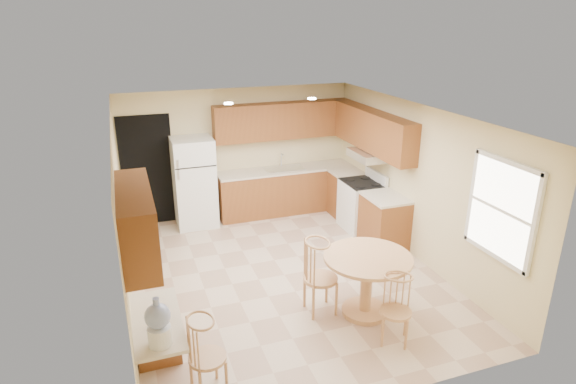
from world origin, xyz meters
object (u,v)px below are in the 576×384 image
object	(u,v)px
stove	(362,205)
chair_table_b	(400,307)
chair_table_a	(324,273)
refrigerator	(194,182)
dining_table	(367,276)
chair_desk	(208,353)
water_crock	(158,324)

from	to	relation	value
stove	chair_table_b	world-z (taller)	stove
chair_table_a	chair_table_b	world-z (taller)	chair_table_a
refrigerator	stove	world-z (taller)	refrigerator
refrigerator	stove	bearing A→B (deg)	-22.99
dining_table	chair_table_b	distance (m)	0.74
refrigerator	chair_table_a	xyz separation A→B (m)	(1.09, -3.56, -0.21)
chair_desk	dining_table	bearing A→B (deg)	99.27
dining_table	water_crock	bearing A→B (deg)	-163.33
refrigerator	chair_desk	xyz separation A→B (m)	(-0.60, -4.54, -0.29)
refrigerator	chair_desk	bearing A→B (deg)	-97.53
refrigerator	chair_table_a	bearing A→B (deg)	-72.93
refrigerator	dining_table	size ratio (longest dim) A/B	1.46
water_crock	chair_table_a	bearing A→B (deg)	24.07
chair_table_a	chair_table_b	xyz separation A→B (m)	(0.60, -0.88, -0.10)
chair_desk	water_crock	distance (m)	0.64
chair_desk	stove	bearing A→B (deg)	122.79
chair_table_a	chair_desk	bearing A→B (deg)	-59.53
dining_table	chair_table_a	size ratio (longest dim) A/B	1.11
dining_table	chair_desk	xyz separation A→B (m)	(-2.24, -0.82, -0.01)
chair_table_a	chair_table_b	size ratio (longest dim) A/B	1.18
dining_table	chair_table_a	world-z (taller)	chair_table_a
refrigerator	chair_table_b	world-z (taller)	refrigerator
refrigerator	stove	size ratio (longest dim) A/B	1.55
chair_table_b	stove	bearing A→B (deg)	-79.27
refrigerator	stove	xyz separation A→B (m)	(2.88, -1.22, -0.37)
water_crock	dining_table	bearing A→B (deg)	16.67
stove	chair_desk	distance (m)	4.80
water_crock	stove	bearing A→B (deg)	40.06
stove	water_crock	distance (m)	5.16
refrigerator	chair_desk	distance (m)	4.58
refrigerator	dining_table	xyz separation A→B (m)	(1.64, -3.71, -0.29)
stove	chair_table_a	world-z (taller)	stove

